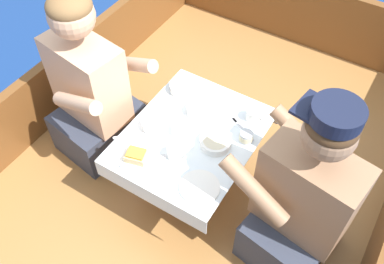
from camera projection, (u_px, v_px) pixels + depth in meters
ground_plane at (191, 204)px, 2.58m from camera, size 60.00×60.00×0.00m
boat_deck at (191, 193)px, 2.48m from camera, size 2.03×3.04×0.25m
gunwale_port at (52, 91)px, 2.56m from camera, size 0.06×3.04×0.41m
gunwale_starboard at (379, 254)px, 1.90m from camera, size 0.06×3.04×0.41m
bow_coaming at (302, 13)px, 3.02m from camera, size 1.91×0.06×0.47m
cockpit_table at (192, 140)px, 2.12m from camera, size 0.60×0.75×0.40m
person_port at (91, 92)px, 2.26m from camera, size 0.57×0.51×1.00m
person_starboard at (302, 202)px, 1.85m from camera, size 0.57×0.51×1.00m
plate_sandwich at (137, 159)px, 1.98m from camera, size 0.17×0.17×0.01m
plate_bread at (200, 187)px, 1.88m from camera, size 0.18×0.18×0.01m
sandwich at (136, 155)px, 1.96m from camera, size 0.11×0.10×0.05m
bowl_port_near at (197, 109)px, 2.16m from camera, size 0.11×0.11×0.04m
bowl_starboard_near at (153, 124)px, 2.10m from camera, size 0.11×0.11×0.04m
bowl_center_far at (216, 142)px, 2.03m from camera, size 0.15×0.15×0.04m
bowl_port_far at (182, 87)px, 2.26m from camera, size 0.13×0.13×0.04m
coffee_cup_port at (175, 152)px, 1.97m from camera, size 0.09×0.07×0.06m
coffee_cup_starboard at (253, 115)px, 2.13m from camera, size 0.10×0.07×0.06m
coffee_cup_center at (179, 129)px, 2.07m from camera, size 0.10×0.08×0.05m
tin_can at (246, 137)px, 2.04m from camera, size 0.07×0.07×0.05m
utensil_knife_starboard at (230, 112)px, 2.18m from camera, size 0.08×0.16×0.00m
utensil_spoon_center at (161, 164)px, 1.97m from camera, size 0.07×0.17×0.01m
utensil_fork_starboard at (241, 127)px, 2.11m from camera, size 0.16×0.09×0.00m
utensil_spoon_starboard at (220, 96)px, 2.25m from camera, size 0.06×0.17×0.01m
utensil_knife_port at (130, 135)px, 2.08m from camera, size 0.13×0.13×0.00m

